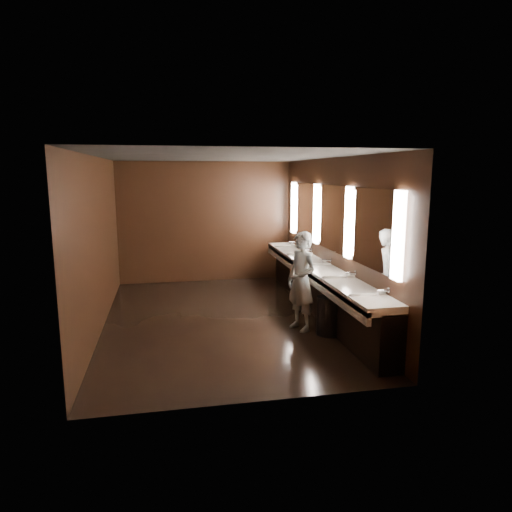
{
  "coord_description": "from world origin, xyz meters",
  "views": [
    {
      "loc": [
        -0.93,
        -7.66,
        2.54
      ],
      "look_at": [
        0.61,
        0.0,
        1.11
      ],
      "focal_mm": 32.0,
      "sensor_mm": 36.0,
      "label": 1
    }
  ],
  "objects": [
    {
      "name": "wall_back",
      "position": [
        0.0,
        3.0,
        1.4
      ],
      "size": [
        4.0,
        0.02,
        2.8
      ],
      "primitive_type": "cube",
      "color": "black",
      "rests_on": "floor"
    },
    {
      "name": "floor",
      "position": [
        0.0,
        0.0,
        0.0
      ],
      "size": [
        6.0,
        6.0,
        0.0
      ],
      "primitive_type": "plane",
      "color": "black",
      "rests_on": "ground"
    },
    {
      "name": "person",
      "position": [
        1.21,
        -0.76,
        0.81
      ],
      "size": [
        0.59,
        0.7,
        1.62
      ],
      "primitive_type": "imported",
      "rotation": [
        0.0,
        0.0,
        -1.16
      ],
      "color": "#95C6DE",
      "rests_on": "floor"
    },
    {
      "name": "wall_front",
      "position": [
        0.0,
        -3.0,
        1.4
      ],
      "size": [
        4.0,
        0.02,
        2.8
      ],
      "primitive_type": "cube",
      "color": "black",
      "rests_on": "floor"
    },
    {
      "name": "trash_bin",
      "position": [
        1.58,
        -1.08,
        0.31
      ],
      "size": [
        0.46,
        0.46,
        0.61
      ],
      "primitive_type": "cylinder",
      "rotation": [
        0.0,
        0.0,
        -0.18
      ],
      "color": "black",
      "rests_on": "floor"
    },
    {
      "name": "wall_left",
      "position": [
        -2.0,
        0.0,
        1.4
      ],
      "size": [
        0.02,
        6.0,
        2.8
      ],
      "primitive_type": "cube",
      "color": "black",
      "rests_on": "floor"
    },
    {
      "name": "sink_counter",
      "position": [
        1.79,
        0.0,
        0.5
      ],
      "size": [
        0.55,
        5.4,
        1.01
      ],
      "color": "black",
      "rests_on": "floor"
    },
    {
      "name": "ceiling",
      "position": [
        0.0,
        0.0,
        2.8
      ],
      "size": [
        4.0,
        6.0,
        0.02
      ],
      "primitive_type": "cube",
      "color": "#2D2D2B",
      "rests_on": "wall_back"
    },
    {
      "name": "mirror_band",
      "position": [
        1.98,
        -0.0,
        1.75
      ],
      "size": [
        0.06,
        5.03,
        1.15
      ],
      "color": "white",
      "rests_on": "wall_right"
    },
    {
      "name": "wall_right",
      "position": [
        2.0,
        0.0,
        1.4
      ],
      "size": [
        0.02,
        6.0,
        2.8
      ],
      "primitive_type": "cube",
      "color": "black",
      "rests_on": "floor"
    }
  ]
}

